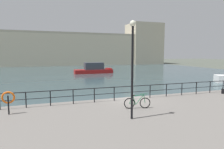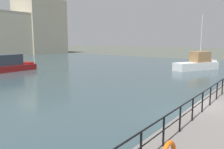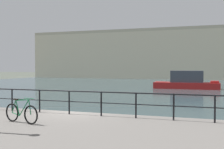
{
  "view_description": "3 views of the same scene",
  "coord_description": "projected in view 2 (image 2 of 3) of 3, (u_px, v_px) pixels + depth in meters",
  "views": [
    {
      "loc": [
        -5.99,
        -14.22,
        4.43
      ],
      "look_at": [
        0.69,
        6.37,
        2.01
      ],
      "focal_mm": 30.2,
      "sensor_mm": 36.0,
      "label": 1
    },
    {
      "loc": [
        -13.11,
        -3.79,
        4.48
      ],
      "look_at": [
        -0.56,
        5.67,
        2.05
      ],
      "focal_mm": 36.36,
      "sensor_mm": 36.0,
      "label": 2
    },
    {
      "loc": [
        6.19,
        -12.43,
        2.97
      ],
      "look_at": [
        -0.37,
        6.59,
        2.42
      ],
      "focal_mm": 46.28,
      "sensor_mm": 36.0,
      "label": 3
    }
  ],
  "objects": [
    {
      "name": "quay_railing",
      "position": [
        203.0,
        98.0,
        11.46
      ],
      "size": [
        24.97,
        0.07,
        1.08
      ],
      "color": "black",
      "rests_on": "quay_promenade"
    },
    {
      "name": "moored_small_launch",
      "position": [
        197.0,
        63.0,
        33.87
      ],
      "size": [
        7.45,
        5.13,
        8.05
      ],
      "rotation": [
        0.0,
        0.0,
        -0.47
      ],
      "color": "white",
      "rests_on": "water_basin"
    },
    {
      "name": "ground_plane",
      "position": [
        195.0,
        117.0,
        13.28
      ],
      "size": [
        240.0,
        240.0,
        0.0
      ],
      "primitive_type": "plane",
      "color": "#4C5147"
    },
    {
      "name": "moored_red_daysailer",
      "position": [
        6.0,
        65.0,
        31.79
      ],
      "size": [
        8.56,
        2.69,
        2.41
      ],
      "rotation": [
        0.0,
        0.0,
        0.02
      ],
      "color": "maroon",
      "rests_on": "water_basin"
    }
  ]
}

